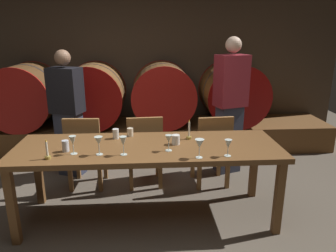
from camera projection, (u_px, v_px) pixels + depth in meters
The scene contains 25 objects.
ground_plane at pixel (122, 232), 2.97m from camera, with size 8.90×8.90×0.00m, color brown.
back_wall at pixel (131, 67), 5.29m from camera, with size 6.85×0.24×2.41m, color #473A2D.
barrel_shelf at pixel (131, 135), 5.06m from camera, with size 6.16×0.90×0.40m, color brown.
wine_barrel_far_left at pixel (26, 96), 4.77m from camera, with size 0.94×0.89×0.94m.
wine_barrel_center_left at pixel (93, 95), 4.83m from camera, with size 0.94×0.89×0.94m.
wine_barrel_center_right at pixel (163, 94), 4.90m from camera, with size 0.94×0.89×0.94m.
wine_barrel_far_right at pixel (233, 93), 4.96m from camera, with size 0.94×0.89×0.94m.
dining_table at pixel (148, 153), 3.03m from camera, with size 2.49×0.82×0.76m.
chair_left at pixel (85, 149), 3.68m from camera, with size 0.42×0.42×0.88m.
chair_center at pixel (145, 148), 3.72m from camera, with size 0.43×0.43×0.88m.
chair_right at pixel (212, 147), 3.74m from camera, with size 0.43×0.43×0.88m.
guest_left at pixel (68, 114), 3.97m from camera, with size 0.44×0.36×1.58m.
guest_right at pixel (230, 106), 4.02m from camera, with size 0.44×0.35×1.73m.
candle_left at pixel (47, 154), 2.69m from camera, with size 0.05×0.05×0.18m.
candle_right at pixel (189, 134), 3.18m from camera, with size 0.05×0.05×0.20m.
wine_glass_far_left at pixel (73, 141), 2.78m from camera, with size 0.06×0.06×0.17m.
wine_glass_left at pixel (99, 141), 2.76m from camera, with size 0.07×0.07×0.16m.
wine_glass_center_left at pixel (123, 142), 2.76m from camera, with size 0.06×0.06×0.17m.
wine_glass_center_right at pixel (169, 140), 2.86m from camera, with size 0.06×0.06×0.15m.
wine_glass_right at pixel (199, 144), 2.70m from camera, with size 0.08×0.08×0.17m.
wine_glass_far_right at pixel (228, 145), 2.74m from camera, with size 0.06×0.06×0.15m.
cup_far_left at pixel (65, 146), 2.86m from camera, with size 0.06×0.06×0.10m, color silver.
cup_center_left at pixel (116, 134), 3.20m from camera, with size 0.06×0.06×0.10m, color white.
cup_center_right at pixel (130, 132), 3.27m from camera, with size 0.06×0.06×0.09m, color beige.
cup_far_right at pixel (176, 140), 3.04m from camera, with size 0.08×0.08×0.09m, color white.
Camera 1 is at (0.26, -2.58, 1.81)m, focal length 34.24 mm.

